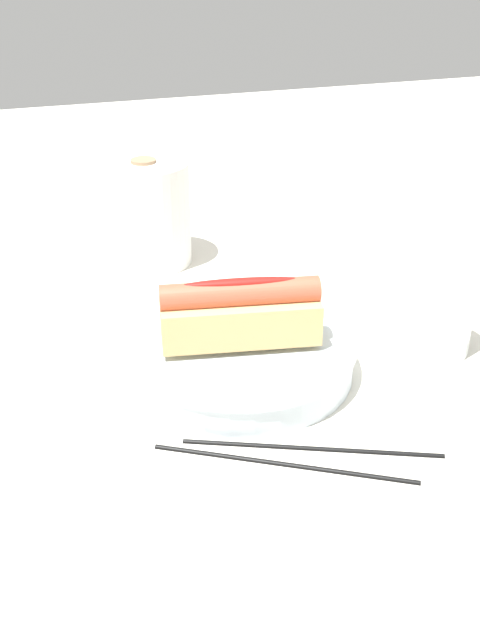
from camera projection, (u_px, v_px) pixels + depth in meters
name	position (u px, v px, depth m)	size (l,w,h in m)	color
ground_plane	(215.00, 370.00, 0.76)	(2.40, 2.40, 0.00)	silver
serving_bowl	(240.00, 354.00, 0.75)	(0.23, 0.23, 0.04)	silver
hotdog_front	(240.00, 313.00, 0.73)	(0.16, 0.08, 0.06)	#DBB270
water_glass	(439.00, 312.00, 0.77)	(0.07, 0.07, 0.09)	white
paper_towel_roll	(146.00, 213.00, 0.96)	(0.11, 0.11, 0.13)	white
chopstick_near	(312.00, 447.00, 0.65)	(0.01, 0.01, 0.22)	black
chopstick_far	(284.00, 462.00, 0.63)	(0.01, 0.01, 0.22)	black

